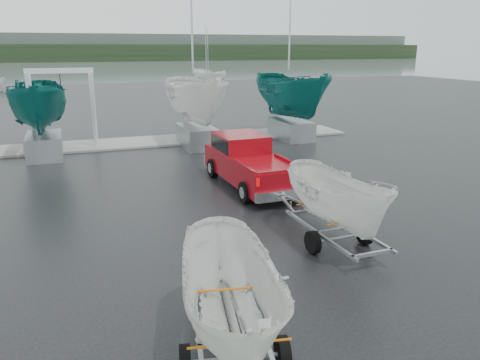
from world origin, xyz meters
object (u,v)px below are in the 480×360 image
trailer_hitched (340,152)px  boat_hoist (62,97)px  pickup_truck (247,160)px  trailer_parked (232,223)px

trailer_hitched → boat_hoist: size_ratio=1.15×
pickup_truck → trailer_parked: size_ratio=1.20×
trailer_parked → boat_hoist: trailer_parked is taller
pickup_truck → boat_hoist: bearing=123.0°
trailer_parked → boat_hoist: (-2.47, 19.66, 0.10)m
pickup_truck → trailer_parked: (-4.08, -10.05, 1.59)m
trailer_hitched → trailer_parked: bearing=-139.6°
trailer_hitched → boat_hoist: trailer_hitched is taller
trailer_parked → boat_hoist: 19.81m
pickup_truck → boat_hoist: size_ratio=1.37×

